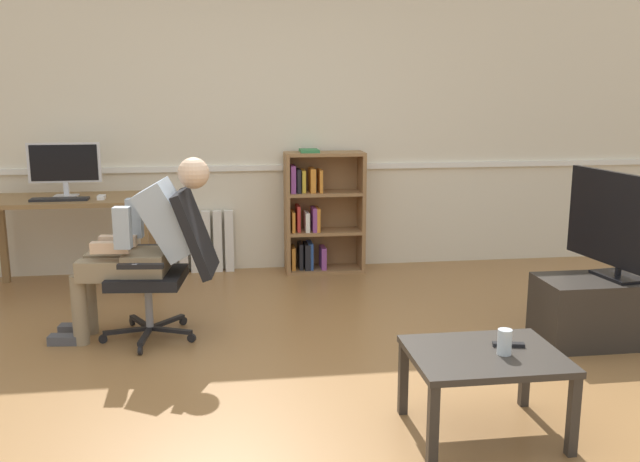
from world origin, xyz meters
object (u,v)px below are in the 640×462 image
at_px(keyboard, 60,199).
at_px(person_seated, 143,243).
at_px(computer_desk, 69,211).
at_px(computer_mouse, 101,197).
at_px(coffee_table, 485,363).
at_px(spare_remote, 508,345).
at_px(imac_monitor, 64,165).
at_px(radiator, 195,242).
at_px(tv_stand, 615,310).
at_px(tv_screen, 623,224).
at_px(office_chair, 169,260).
at_px(drinking_glass, 505,342).
at_px(bookshelf, 318,214).

distance_m(keyboard, person_seated, 1.34).
relative_size(computer_desk, computer_mouse, 13.02).
xyz_separation_m(coffee_table, spare_remote, (0.14, 0.06, 0.06)).
relative_size(imac_monitor, radiator, 0.83).
bearing_deg(computer_mouse, keyboard, -176.34).
height_order(keyboard, coffee_table, keyboard).
xyz_separation_m(tv_stand, tv_screen, (0.00, 0.00, 0.57)).
bearing_deg(computer_mouse, person_seated, -68.75).
distance_m(coffee_table, spare_remote, 0.16).
height_order(computer_desk, person_seated, person_seated).
height_order(coffee_table, spare_remote, spare_remote).
bearing_deg(office_chair, person_seated, -90.00).
xyz_separation_m(office_chair, spare_remote, (1.69, -1.46, -0.11)).
xyz_separation_m(person_seated, drinking_glass, (1.79, -1.57, -0.17)).
distance_m(computer_desk, keyboard, 0.19).
distance_m(computer_mouse, tv_screen, 3.80).
xyz_separation_m(bookshelf, person_seated, (-1.35, -1.53, 0.13)).
bearing_deg(tv_stand, radiator, 142.41).
bearing_deg(computer_desk, computer_mouse, -23.36).
height_order(tv_stand, spare_remote, same).
height_order(keyboard, bookshelf, bookshelf).
relative_size(keyboard, office_chair, 0.44).
xyz_separation_m(coffee_table, drinking_glass, (0.08, -0.03, 0.11)).
bearing_deg(person_seated, office_chair, 90.00).
height_order(computer_desk, tv_stand, computer_desk).
relative_size(person_seated, spare_remote, 7.95).
bearing_deg(computer_mouse, tv_stand, -25.05).
bearing_deg(coffee_table, imac_monitor, 130.73).
relative_size(keyboard, bookshelf, 0.40).
distance_m(computer_desk, radiator, 1.11).
bearing_deg(coffee_table, computer_mouse, 129.01).
height_order(person_seated, spare_remote, person_seated).
relative_size(radiator, person_seated, 0.57).
distance_m(person_seated, drinking_glass, 2.39).
relative_size(computer_mouse, coffee_table, 0.14).
bearing_deg(bookshelf, person_seated, -131.30).
bearing_deg(imac_monitor, tv_stand, -25.73).
bearing_deg(spare_remote, drinking_glass, -21.01).
distance_m(bookshelf, tv_screen, 2.62).
xyz_separation_m(imac_monitor, tv_stand, (3.74, -1.80, -0.80)).
height_order(computer_desk, keyboard, keyboard).
xyz_separation_m(computer_desk, bookshelf, (2.06, 0.29, -0.13)).
distance_m(imac_monitor, bookshelf, 2.16).
relative_size(imac_monitor, office_chair, 0.58).
xyz_separation_m(radiator, spare_remote, (1.60, -3.11, 0.14)).
bearing_deg(person_seated, radiator, 177.42).
height_order(bookshelf, tv_screen, tv_screen).
xyz_separation_m(radiator, tv_screen, (2.75, -2.12, 0.50)).
relative_size(drinking_glass, spare_remote, 0.80).
bearing_deg(keyboard, bookshelf, 11.65).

